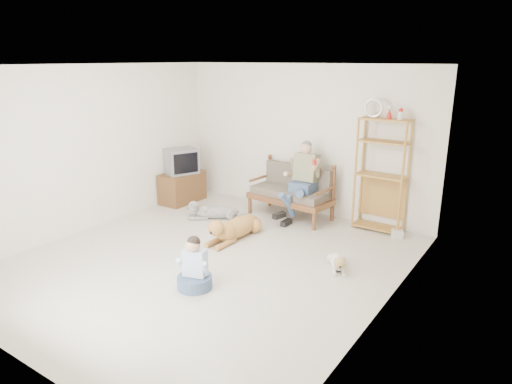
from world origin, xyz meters
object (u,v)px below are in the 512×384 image
Objects in this scene: tv_stand at (182,187)px; golden_retriever at (234,228)px; loveseat at (292,190)px; etagere at (381,174)px.

tv_stand is 2.27m from golden_retriever.
loveseat is 1.63m from etagere.
golden_retriever is at bearing -26.22° from tv_stand.
loveseat is 1.07× the size of golden_retriever.
etagere is at bearing 44.87° from golden_retriever.
etagere reaches higher than tv_stand.
tv_stand is at bearing -169.78° from etagere.
etagere reaches higher than golden_retriever.
etagere is 2.42× the size of tv_stand.
golden_retriever is at bearing -93.52° from loveseat.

